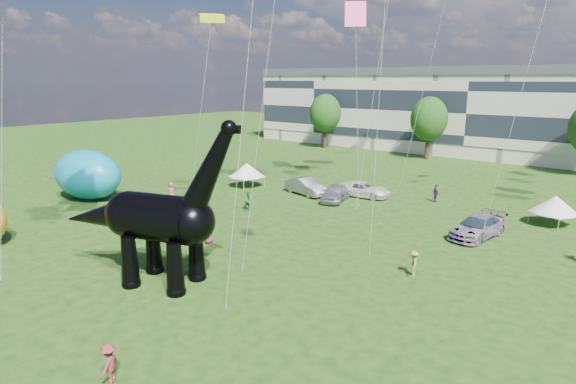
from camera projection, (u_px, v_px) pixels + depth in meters
The scene contains 13 objects.
ground at pixel (191, 329), 22.33m from camera, with size 220.00×220.00×0.00m, color #16330C.
terrace_row at pixel (479, 115), 72.40m from camera, with size 78.00×11.00×12.00m, color beige.
tree_far_left at pixel (325, 110), 79.23m from camera, with size 5.20×5.20×9.44m.
tree_mid_left at pixel (429, 115), 68.07m from camera, with size 5.20×5.20×9.44m.
dinosaur_sculpture at pixel (153, 220), 26.82m from camera, with size 11.77×5.48×9.73m.
car_silver at pixel (335, 193), 45.62m from camera, with size 1.90×4.72×1.61m, color silver.
car_grey at pixel (306, 186), 48.21m from camera, with size 1.74×5.00×1.65m, color slate.
car_white at pixel (363, 189), 47.27m from camera, with size 2.44×5.29×1.47m, color white.
car_dark at pixel (478, 227), 35.12m from camera, with size 2.23×5.48×1.59m, color #595960.
gazebo_near at pixel (555, 205), 37.85m from camera, with size 4.51×4.51×2.40m.
gazebo_left at pixel (247, 170), 51.57m from camera, with size 4.32×4.32×2.56m.
inflatable_teal at pixel (87, 175), 46.10m from camera, with size 7.65×4.78×4.78m, color #0D7FA2.
visitors at pixel (360, 233), 33.61m from camera, with size 46.67×43.01×1.81m.
Camera 1 is at (16.39, -12.73, 11.36)m, focal length 30.00 mm.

